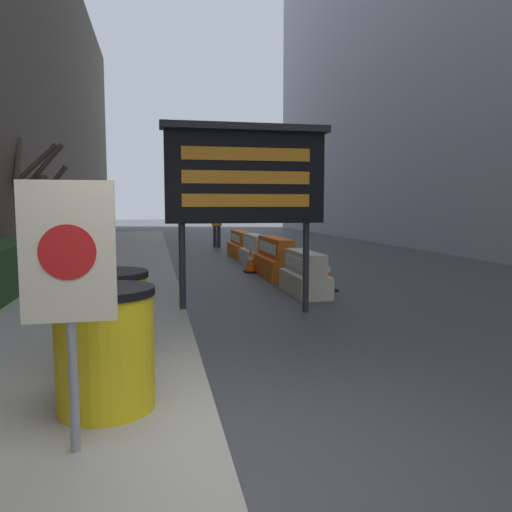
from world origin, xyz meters
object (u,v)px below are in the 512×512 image
Objects in this scene: pedestrian_worker at (217,221)px; traffic_light_near_curb at (183,177)px; jersey_barrier_orange_far at (275,259)px; barrel_drum_middle at (108,320)px; jersey_barrier_orange_near at (241,246)px; jersey_barrier_cream at (304,275)px; traffic_cone_near at (251,260)px; warning_sign at (69,271)px; barrel_drum_foreground at (105,348)px; jersey_barrier_white at (256,252)px; traffic_cone_mid at (326,272)px; message_board at (246,176)px.

traffic_light_near_curb is at bearing -127.42° from pedestrian_worker.
barrel_drum_middle is at bearing -116.04° from jersey_barrier_orange_far.
barrel_drum_middle is 0.43× the size of jersey_barrier_orange_near.
jersey_barrier_cream is 2.63× the size of traffic_cone_near.
jersey_barrier_orange_far is at bearing 90.00° from jersey_barrier_cream.
jersey_barrier_cream is at bearing -83.40° from traffic_light_near_curb.
pedestrian_worker is (2.96, 16.79, -0.21)m from warning_sign.
jersey_barrier_orange_far is (3.21, 6.57, -0.19)m from barrel_drum_middle.
jersey_barrier_cream is at bearing 52.68° from barrel_drum_middle.
jersey_barrier_white is (3.15, 9.83, -0.22)m from barrel_drum_foreground.
warning_sign is at bearing -107.51° from traffic_cone_near.
barrel_drum_middle is 0.55× the size of warning_sign.
jersey_barrier_white is (-0.00, 2.31, -0.03)m from jersey_barrier_orange_far.
barrel_drum_foreground is at bearing 79.21° from warning_sign.
pedestrian_worker is (-0.32, 10.95, 0.71)m from jersey_barrier_cream.
traffic_cone_mid is at bearing 58.16° from warning_sign.
pedestrian_worker reaches higher than jersey_barrier_cream.
jersey_barrier_cream is 2.18× the size of traffic_cone_mid.
traffic_cone_mid is 0.18× the size of traffic_light_near_curb.
pedestrian_worker is (2.89, 15.16, 0.47)m from barrel_drum_middle.
traffic_cone_near is (-0.42, -3.80, -0.07)m from jersey_barrier_orange_near.
jersey_barrier_cream is 2.36m from jersey_barrier_orange_far.
jersey_barrier_white is at bearing 90.00° from jersey_barrier_orange_far.
traffic_cone_mid is at bearing 27.97° from pedestrian_worker.
jersey_barrier_orange_near is 1.20× the size of pedestrian_worker.
message_board is 2.74m from jersey_barrier_cream.
traffic_light_near_curb is (-2.03, 12.82, 2.55)m from traffic_cone_mid.
traffic_cone_near is (-0.42, 0.85, -0.11)m from jersey_barrier_orange_far.
traffic_light_near_curb is at bearing 104.00° from jersey_barrier_orange_near.
traffic_light_near_curb is at bearing 84.40° from barrel_drum_middle.
warning_sign is 2.74× the size of traffic_cone_near.
jersey_barrier_orange_far is 3.41× the size of traffic_cone_near.
pedestrian_worker is at bearing 94.49° from traffic_cone_mid.
jersey_barrier_orange_far is 8.62m from pedestrian_worker.
traffic_light_near_curb is 2.24× the size of pedestrian_worker.
jersey_barrier_white is 6.33m from pedestrian_worker.
barrel_drum_foreground reaches higher than traffic_cone_near.
jersey_barrier_cream is 0.77× the size of jersey_barrier_orange_far.
traffic_cone_near is at bearing 97.50° from jersey_barrier_cream.
barrel_drum_middle is at bearing -129.74° from traffic_cone_mid.
warning_sign is (-0.13, -0.68, 0.68)m from barrel_drum_foreground.
warning_sign is 0.42× the size of traffic_light_near_curb.
warning_sign is 4.74m from message_board.
warning_sign is at bearing -113.54° from message_board.
barrel_drum_middle is 5.30m from jersey_barrier_cream.
barrel_drum_foreground and barrel_drum_middle have the same top height.
traffic_cone_near is at bearing 71.97° from barrel_drum_foreground.
jersey_barrier_orange_far is 0.97× the size of jersey_barrier_orange_near.
jersey_barrier_white is 2.35m from jersey_barrier_orange_near.
jersey_barrier_cream is 13.42m from traffic_light_near_curb.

